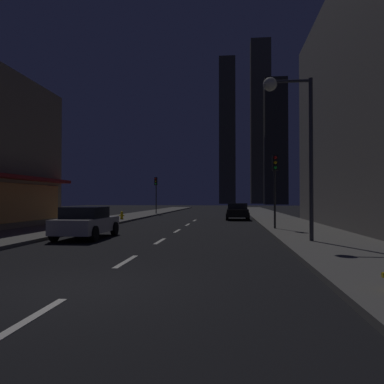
{
  "coord_description": "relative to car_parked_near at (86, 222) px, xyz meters",
  "views": [
    {
      "loc": [
        3.0,
        -7.4,
        1.81
      ],
      "look_at": [
        0.0,
        21.81,
        2.36
      ],
      "focal_mm": 35.1,
      "sensor_mm": 36.0,
      "label": 1
    }
  ],
  "objects": [
    {
      "name": "car_parked_near",
      "position": [
        0.0,
        0.0,
        0.0
      ],
      "size": [
        1.98,
        4.24,
        1.45
      ],
      "color": "silver",
      "rests_on": "ground"
    },
    {
      "name": "fire_hydrant_far_left",
      "position": [
        -2.3,
        13.44,
        -0.29
      ],
      "size": [
        0.42,
        0.3,
        0.65
      ],
      "color": "gold",
      "rests_on": "sidewalk_left"
    },
    {
      "name": "skyscraper_distant_tall",
      "position": [
        5.43,
        129.13,
        27.61
      ],
      "size": [
        6.28,
        6.24,
        56.7
      ],
      "primitive_type": "cube",
      "color": "#403D30",
      "rests_on": "ground"
    },
    {
      "name": "sidewalk_right",
      "position": [
        10.6,
        22.74,
        -0.67
      ],
      "size": [
        4.0,
        76.0,
        0.15
      ],
      "primitive_type": "cube",
      "color": "#605E59",
      "rests_on": "ground"
    },
    {
      "name": "skyscraper_distant_mid",
      "position": [
        18.65,
        134.56,
        31.86
      ],
      "size": [
        7.89,
        7.05,
        65.21
      ],
      "primitive_type": "cube",
      "color": "#4B4738",
      "rests_on": "ground"
    },
    {
      "name": "traffic_light_far_left",
      "position": [
        -1.9,
        25.62,
        2.45
      ],
      "size": [
        0.32,
        0.48,
        4.2
      ],
      "color": "#2D2D2D",
      "rests_on": "sidewalk_left"
    },
    {
      "name": "car_parked_far",
      "position": [
        7.2,
        16.35,
        0.0
      ],
      "size": [
        1.98,
        4.24,
        1.45
      ],
      "color": "black",
      "rests_on": "ground"
    },
    {
      "name": "sidewalk_left",
      "position": [
        -3.4,
        22.74,
        -0.67
      ],
      "size": [
        4.0,
        76.0,
        0.15
      ],
      "primitive_type": "cube",
      "color": "#605E59",
      "rests_on": "ground"
    },
    {
      "name": "lane_marking_center",
      "position": [
        3.6,
        1.74,
        -0.73
      ],
      "size": [
        0.16,
        28.2,
        0.01
      ],
      "color": "silver",
      "rests_on": "ground"
    },
    {
      "name": "skyscraper_distant_short",
      "position": [
        21.6,
        110.25,
        20.19
      ],
      "size": [
        7.45,
        6.68,
        41.87
      ],
      "primitive_type": "cube",
      "color": "#2E2C22",
      "rests_on": "ground"
    },
    {
      "name": "ground_plane",
      "position": [
        3.6,
        22.74,
        -0.79
      ],
      "size": [
        78.0,
        136.0,
        0.1
      ],
      "primitive_type": "cube",
      "color": "black"
    },
    {
      "name": "traffic_light_near_right",
      "position": [
        9.1,
        4.82,
        2.45
      ],
      "size": [
        0.32,
        0.48,
        4.2
      ],
      "color": "#2D2D2D",
      "rests_on": "sidewalk_right"
    },
    {
      "name": "street_lamp_right",
      "position": [
        8.98,
        -1.35,
        4.33
      ],
      "size": [
        1.96,
        0.56,
        6.58
      ],
      "color": "#38383D",
      "rests_on": "sidewalk_right"
    }
  ]
}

